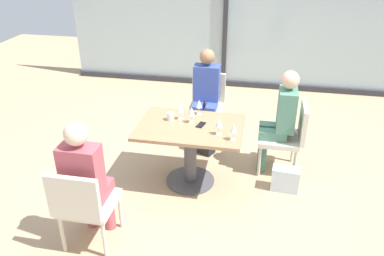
{
  "coord_description": "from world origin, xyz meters",
  "views": [
    {
      "loc": [
        0.72,
        -3.63,
        2.63
      ],
      "look_at": [
        0.0,
        0.1,
        0.65
      ],
      "focal_mm": 35.93,
      "sensor_mm": 36.0,
      "label": 1
    }
  ],
  "objects": [
    {
      "name": "ground_plane",
      "position": [
        0.0,
        0.0,
        0.0
      ],
      "size": [
        12.0,
        12.0,
        0.0
      ],
      "primitive_type": "plane",
      "color": "tan"
    },
    {
      "name": "handbag_0",
      "position": [
        1.07,
        0.04,
        0.14
      ],
      "size": [
        0.31,
        0.18,
        0.28
      ],
      "primitive_type": "cube",
      "rotation": [
        0.0,
        0.0,
        -0.08
      ],
      "color": "silver",
      "rests_on": "ground_plane"
    },
    {
      "name": "cell_phone_on_table",
      "position": [
        0.11,
        0.03,
        0.73
      ],
      "size": [
        0.1,
        0.16,
        0.01
      ],
      "primitive_type": "cube",
      "rotation": [
        0.0,
        0.0,
        -0.24
      ],
      "color": "black",
      "rests_on": "dining_table_main"
    },
    {
      "name": "person_front_left",
      "position": [
        -0.71,
        -1.08,
        0.7
      ],
      "size": [
        0.34,
        0.39,
        1.26
      ],
      "color": "#B24C56",
      "rests_on": "ground_plane"
    },
    {
      "name": "chair_far_right",
      "position": [
        1.07,
        0.47,
        0.5
      ],
      "size": [
        0.5,
        0.46,
        0.87
      ],
      "color": "beige",
      "rests_on": "ground_plane"
    },
    {
      "name": "wine_glass_0",
      "position": [
        0.04,
        0.3,
        0.86
      ],
      "size": [
        0.07,
        0.07,
        0.18
      ],
      "color": "silver",
      "rests_on": "dining_table_main"
    },
    {
      "name": "chair_front_left",
      "position": [
        -0.71,
        -1.19,
        0.5
      ],
      "size": [
        0.46,
        0.5,
        0.87
      ],
      "color": "beige",
      "rests_on": "ground_plane"
    },
    {
      "name": "wine_glass_2",
      "position": [
        0.49,
        -0.23,
        0.86
      ],
      "size": [
        0.07,
        0.07,
        0.18
      ],
      "color": "silver",
      "rests_on": "dining_table_main"
    },
    {
      "name": "person_far_right",
      "position": [
        0.96,
        0.47,
        0.7
      ],
      "size": [
        0.39,
        0.34,
        1.26
      ],
      "color": "#4C7F6B",
      "rests_on": "ground_plane"
    },
    {
      "name": "handbag_1",
      "position": [
        0.03,
        0.69,
        0.14
      ],
      "size": [
        0.34,
        0.27,
        0.28
      ],
      "primitive_type": "cube",
      "rotation": [
        0.0,
        0.0,
        -0.44
      ],
      "color": "#232328",
      "rests_on": "ground_plane"
    },
    {
      "name": "wine_glass_1",
      "position": [
        -0.14,
        0.14,
        0.86
      ],
      "size": [
        0.07,
        0.07,
        0.18
      ],
      "color": "silver",
      "rests_on": "dining_table_main"
    },
    {
      "name": "wine_glass_4",
      "position": [
        0.33,
        -0.14,
        0.86
      ],
      "size": [
        0.07,
        0.07,
        0.18
      ],
      "color": "silver",
      "rests_on": "dining_table_main"
    },
    {
      "name": "chair_near_window",
      "position": [
        0.0,
        1.19,
        0.5
      ],
      "size": [
        0.46,
        0.51,
        0.87
      ],
      "color": "beige",
      "rests_on": "ground_plane"
    },
    {
      "name": "person_near_window",
      "position": [
        -0.0,
        1.08,
        0.7
      ],
      "size": [
        0.34,
        0.39,
        1.26
      ],
      "color": "#384C9E",
      "rests_on": "ground_plane"
    },
    {
      "name": "window_wall_backdrop",
      "position": [
        0.0,
        3.2,
        1.21
      ],
      "size": [
        5.71,
        0.1,
        2.7
      ],
      "color": "#A4B7BC",
      "rests_on": "ground_plane"
    },
    {
      "name": "coffee_cup",
      "position": [
        -0.24,
        0.09,
        0.78
      ],
      "size": [
        0.08,
        0.08,
        0.09
      ],
      "primitive_type": "cylinder",
      "color": "white",
      "rests_on": "dining_table_main"
    },
    {
      "name": "wine_glass_3",
      "position": [
        0.0,
        0.08,
        0.86
      ],
      "size": [
        0.07,
        0.07,
        0.18
      ],
      "color": "silver",
      "rests_on": "dining_table_main"
    },
    {
      "name": "dining_table_main",
      "position": [
        0.0,
        0.0,
        0.52
      ],
      "size": [
        1.14,
        0.8,
        0.73
      ],
      "color": "#997551",
      "rests_on": "ground_plane"
    }
  ]
}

